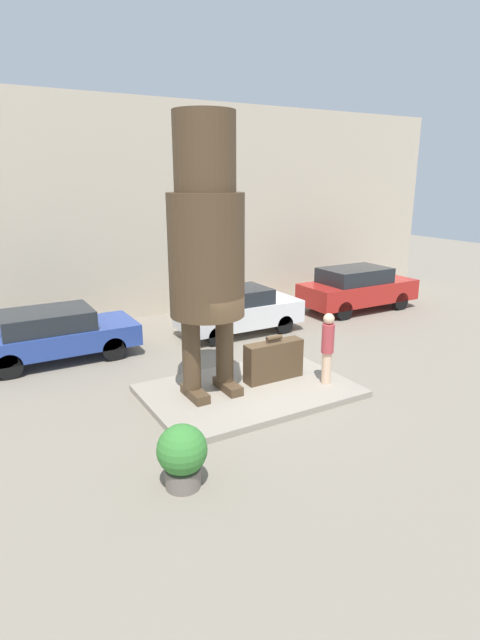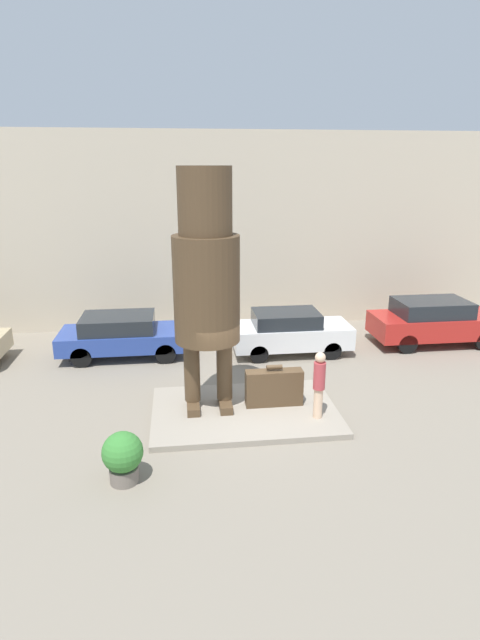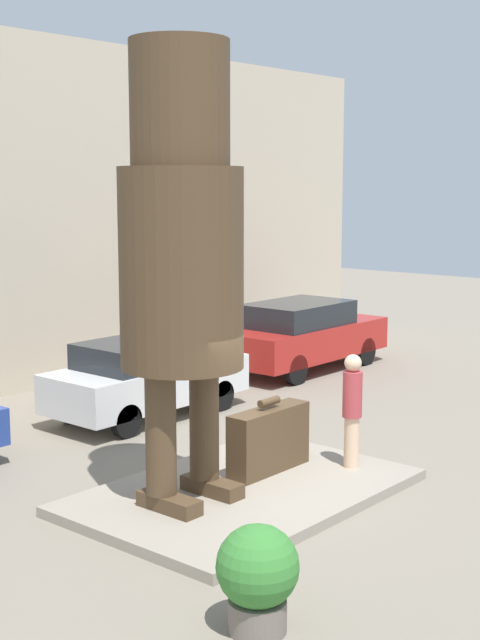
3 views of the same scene
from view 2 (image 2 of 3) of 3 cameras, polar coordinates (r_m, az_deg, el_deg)
The scene contains 10 objects.
ground_plane at distance 13.54m, azimuth 0.53°, elevation -10.69°, with size 60.00×60.00×0.00m, color gray.
pedestal at distance 13.50m, azimuth 0.53°, elevation -10.41°, with size 4.88×3.26×0.15m.
building_backdrop at distance 20.18m, azimuth -2.52°, elevation 10.04°, with size 28.00×0.60×7.65m.
statue_figure at distance 12.44m, azimuth -3.87°, elevation 5.29°, with size 1.68×1.68×6.19m.
giant_suitcase at distance 13.53m, azimuth 3.90°, elevation -7.70°, with size 1.54×0.40×1.15m.
tourist at distance 12.80m, azimuth 9.03°, elevation -7.04°, with size 0.30×0.30×1.78m.
parked_car_blue at distance 17.61m, azimuth -13.18°, elevation -1.60°, with size 4.42×1.89×1.48m.
parked_car_white at distance 17.50m, azimuth 5.74°, elevation -1.30°, with size 4.08×1.71×1.53m.
parked_car_red at distance 19.69m, azimuth 21.35°, elevation -0.08°, with size 4.66×1.89×1.68m.
planter_pot at distance 10.93m, azimuth -13.25°, elevation -14.87°, with size 0.85×0.85×1.13m.
Camera 2 is at (-1.59, -11.86, 6.32)m, focal length 28.00 mm.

